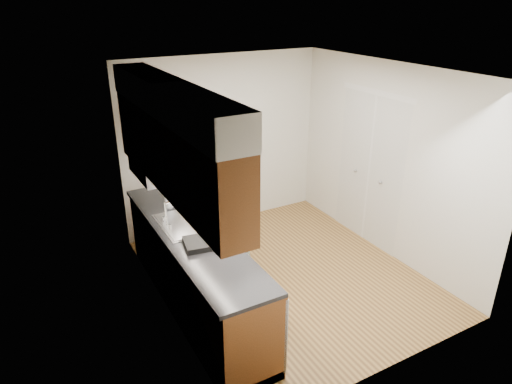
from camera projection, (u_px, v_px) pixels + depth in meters
floor at (286, 276)px, 5.68m from camera, size 3.50×3.50×0.00m
ceiling at (293, 71)px, 4.69m from camera, size 3.50×3.50×0.00m
wall_left at (162, 211)px, 4.52m from camera, size 0.02×3.50×2.50m
wall_right at (387, 162)px, 5.85m from camera, size 0.02×3.50×2.50m
wall_back at (224, 143)px, 6.59m from camera, size 3.00×0.02×2.50m
counter at (194, 268)px, 4.95m from camera, size 0.64×2.80×1.30m
upper_cabinets at (171, 140)px, 4.35m from camera, size 0.47×2.80×1.21m
closet_door at (369, 171)px, 6.18m from camera, size 0.02×1.22×2.05m
floor_mat at (238, 281)px, 5.56m from camera, size 0.74×0.97×0.02m
person at (237, 201)px, 5.13m from camera, size 0.58×0.81×2.15m
soap_bottle_a at (168, 197)px, 5.25m from camera, size 0.12×0.12×0.27m
soap_bottle_b at (179, 192)px, 5.49m from camera, size 0.11×0.11×0.20m
soap_bottle_c at (169, 189)px, 5.61m from camera, size 0.19×0.19×0.17m
soda_can at (185, 197)px, 5.43m from camera, size 0.08×0.08×0.12m
steel_can at (175, 200)px, 5.36m from camera, size 0.07×0.07×0.11m
dish_rack at (203, 243)px, 4.50m from camera, size 0.40×0.36×0.06m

